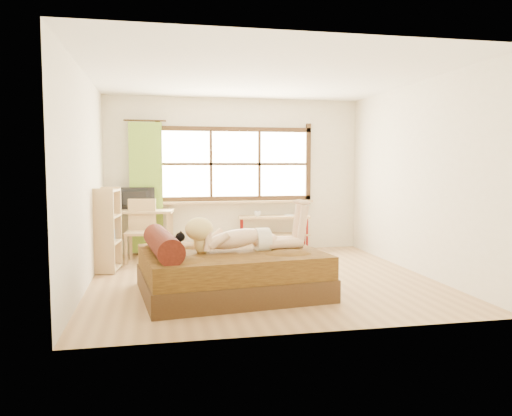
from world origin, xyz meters
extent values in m
plane|color=#9E754C|center=(0.00, 0.00, 0.00)|extent=(4.50, 4.50, 0.00)
plane|color=white|center=(0.00, 0.00, 2.70)|extent=(4.50, 4.50, 0.00)
plane|color=silver|center=(0.00, 2.25, 1.35)|extent=(4.50, 0.00, 4.50)
plane|color=silver|center=(0.00, -2.25, 1.35)|extent=(4.50, 0.00, 4.50)
plane|color=silver|center=(-2.25, 0.00, 1.35)|extent=(0.00, 4.50, 4.50)
plane|color=silver|center=(2.25, 0.00, 1.35)|extent=(0.00, 4.50, 4.50)
cube|color=#FFEDBF|center=(0.00, 2.25, 1.55)|extent=(2.60, 0.01, 1.30)
cube|color=tan|center=(0.00, 2.17, 0.88)|extent=(2.80, 0.16, 0.04)
cube|color=olive|center=(-1.55, 2.13, 1.15)|extent=(0.55, 0.10, 2.20)
cube|color=#381D10|center=(-0.52, -0.68, 0.13)|extent=(2.26, 1.89, 0.26)
cube|color=#321D0B|center=(-0.52, -0.68, 0.39)|extent=(2.21, 1.86, 0.26)
cylinder|color=black|center=(-1.32, -0.78, 0.64)|extent=(0.46, 1.44, 0.29)
cube|color=tan|center=(-1.74, 1.95, 0.77)|extent=(1.33, 0.75, 0.04)
cube|color=tan|center=(-2.35, 1.80, 0.38)|extent=(0.06, 0.06, 0.76)
cube|color=tan|center=(-1.20, 1.64, 0.38)|extent=(0.06, 0.06, 0.76)
cube|color=tan|center=(-2.28, 2.26, 0.38)|extent=(0.06, 0.06, 0.76)
cube|color=tan|center=(-1.14, 2.10, 0.38)|extent=(0.06, 0.06, 0.76)
imported|color=black|center=(-1.74, 2.00, 0.98)|extent=(0.65, 0.17, 0.37)
cube|color=tan|center=(-1.64, 1.50, 0.46)|extent=(0.50, 0.50, 0.04)
cube|color=tan|center=(-1.61, 1.70, 0.74)|extent=(0.44, 0.10, 0.51)
cube|color=tan|center=(-1.86, 1.34, 0.22)|extent=(0.05, 0.05, 0.44)
cube|color=tan|center=(-1.48, 1.29, 0.22)|extent=(0.05, 0.05, 0.44)
cube|color=tan|center=(-1.80, 1.71, 0.22)|extent=(0.05, 0.05, 0.44)
cube|color=tan|center=(-1.43, 1.66, 0.22)|extent=(0.05, 0.05, 0.44)
cube|color=tan|center=(0.67, 2.07, 0.61)|extent=(1.29, 0.44, 0.04)
cube|color=tan|center=(0.67, 2.07, 0.29)|extent=(1.29, 0.44, 0.03)
cylinder|color=maroon|center=(0.08, 2.00, 0.32)|extent=(0.04, 0.04, 0.63)
cylinder|color=maroon|center=(1.23, 1.89, 0.32)|extent=(0.04, 0.04, 0.63)
cylinder|color=maroon|center=(0.10, 2.25, 0.32)|extent=(0.04, 0.04, 0.63)
cylinder|color=maroon|center=(1.25, 2.14, 0.32)|extent=(0.04, 0.04, 0.63)
cube|color=#BB802E|center=(1.14, 2.02, 0.67)|extent=(0.11, 0.11, 0.08)
imported|color=gray|center=(0.37, 2.07, 0.68)|extent=(0.13, 0.13, 0.09)
imported|color=gray|center=(0.87, 2.07, 0.64)|extent=(0.17, 0.22, 0.02)
cube|color=tan|center=(-2.08, 0.88, 0.05)|extent=(0.36, 0.53, 0.03)
cube|color=tan|center=(-2.08, 0.88, 0.42)|extent=(0.36, 0.53, 0.03)
cube|color=tan|center=(-2.08, 0.88, 0.80)|extent=(0.36, 0.53, 0.03)
cube|color=tan|center=(-2.08, 0.88, 1.17)|extent=(0.36, 0.53, 0.03)
cube|color=tan|center=(-2.11, 0.64, 0.61)|extent=(0.30, 0.07, 1.20)
cube|color=tan|center=(-2.05, 1.13, 0.61)|extent=(0.30, 0.07, 1.20)
camera|label=1|loc=(-1.38, -6.53, 1.54)|focal=35.00mm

